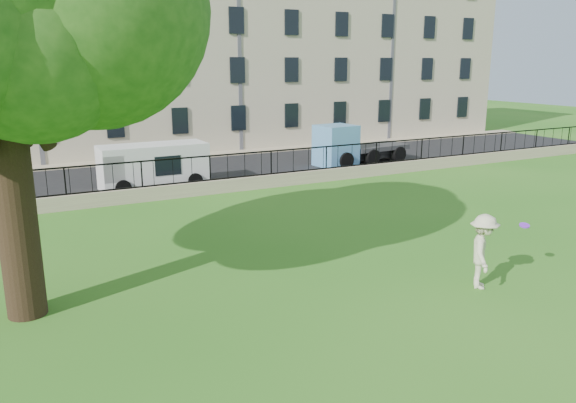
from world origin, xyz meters
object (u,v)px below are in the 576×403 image
frisbee (524,225)px  white_van (154,166)px  blue_truck (360,143)px  man (483,252)px

frisbee → white_van: size_ratio=0.06×
frisbee → blue_truck: bearing=69.3°
frisbee → white_van: (-5.88, 15.74, -0.44)m
man → frisbee: (1.50, 0.03, 0.49)m
frisbee → white_van: white_van is taller
man → frisbee: 1.58m
white_van → man: bearing=-75.2°
man → white_van: size_ratio=0.40×
man → frisbee: bearing=-46.6°
frisbee → blue_truck: (6.33, 16.74, -0.31)m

